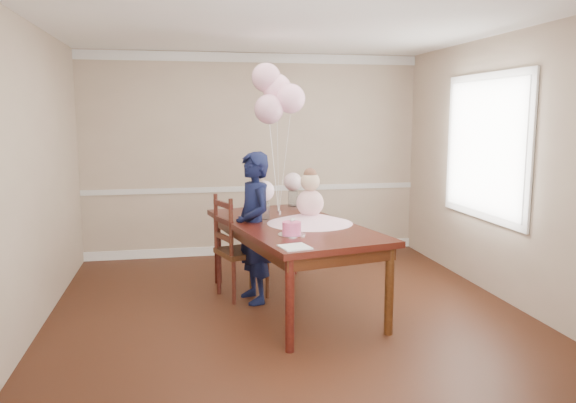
{
  "coord_description": "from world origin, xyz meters",
  "views": [
    {
      "loc": [
        -0.99,
        -4.99,
        1.89
      ],
      "look_at": [
        0.04,
        0.33,
        1.05
      ],
      "focal_mm": 35.0,
      "sensor_mm": 36.0,
      "label": 1
    }
  ],
  "objects": [
    {
      "name": "chair_leg_fr",
      "position": [
        -0.13,
        0.57,
        0.23
      ],
      "size": [
        0.05,
        0.05,
        0.45
      ],
      "primitive_type": "cylinder",
      "rotation": [
        0.0,
        0.0,
        0.33
      ],
      "color": "#35180E",
      "rests_on": "floor"
    },
    {
      "name": "balloon_ribbon_a",
      "position": [
        0.01,
        0.92,
        1.31
      ],
      "size": [
        0.1,
        0.03,
        0.93
      ],
      "primitive_type": "cylinder",
      "rotation": [
        0.0,
        -0.1,
        0.21
      ],
      "color": "white",
      "rests_on": "balloon_weight"
    },
    {
      "name": "dining_chair_seat",
      "position": [
        -0.37,
        0.69,
        0.48
      ],
      "size": [
        0.59,
        0.59,
        0.05
      ],
      "primitive_type": "cube",
      "rotation": [
        0.0,
        0.0,
        0.33
      ],
      "color": "#371C0F",
      "rests_on": "chair_leg_fl"
    },
    {
      "name": "balloon_b",
      "position": [
        0.18,
        0.9,
        2.06
      ],
      "size": [
        0.31,
        0.31,
        0.31
      ],
      "primitive_type": "sphere",
      "color": "#FFB4D2",
      "rests_on": "balloon_ribbon_b"
    },
    {
      "name": "balloon_ribbon_d",
      "position": [
        0.0,
        0.99,
        1.48
      ],
      "size": [
        0.11,
        0.09,
        1.26
      ],
      "primitive_type": "cylinder",
      "rotation": [
        -0.09,
        -0.07,
        0.21
      ],
      "color": "white",
      "rests_on": "balloon_weight"
    },
    {
      "name": "balloon_ribbon_b",
      "position": [
        0.12,
        0.91,
        1.37
      ],
      "size": [
        0.12,
        0.04,
        1.04
      ],
      "primitive_type": "cylinder",
      "rotation": [
        0.05,
        0.1,
        0.21
      ],
      "color": "white",
      "rests_on": "balloon_weight"
    },
    {
      "name": "chair_slat_low",
      "position": [
        -0.57,
        0.62,
        0.66
      ],
      "size": [
        0.17,
        0.41,
        0.05
      ],
      "primitive_type": "cube",
      "rotation": [
        0.0,
        0.0,
        0.33
      ],
      "color": "#39190F",
      "rests_on": "dining_chair_seat"
    },
    {
      "name": "window_frame",
      "position": [
        2.23,
        0.5,
        1.55
      ],
      "size": [
        0.02,
        1.66,
        1.56
      ],
      "primitive_type": "cube",
      "color": "white",
      "rests_on": "wall_right"
    },
    {
      "name": "baby_skirt",
      "position": [
        0.26,
        0.29,
        0.89
      ],
      "size": [
        1.01,
        1.01,
        0.11
      ],
      "primitive_type": "cone",
      "rotation": [
        0.0,
        0.0,
        0.21
      ],
      "color": "#FCBAD3",
      "rests_on": "dining_table_top"
    },
    {
      "name": "cake_flower_a",
      "position": [
        -0.03,
        -0.23,
        0.97
      ],
      "size": [
        0.03,
        0.03,
        0.03
      ],
      "primitive_type": "sphere",
      "color": "silver",
      "rests_on": "birthday_cake"
    },
    {
      "name": "roses_far",
      "position": [
        0.3,
        1.32,
        1.12
      ],
      "size": [
        0.21,
        0.21,
        0.21
      ],
      "primitive_type": "sphere",
      "color": "silver",
      "rests_on": "rose_vase_far"
    },
    {
      "name": "baby_hair",
      "position": [
        0.26,
        0.29,
        1.31
      ],
      "size": [
        0.13,
        0.13,
        0.13
      ],
      "primitive_type": "sphere",
      "color": "brown",
      "rests_on": "baby_head"
    },
    {
      "name": "wall_front",
      "position": [
        0.0,
        -2.5,
        1.35
      ],
      "size": [
        4.5,
        0.02,
        2.7
      ],
      "primitive_type": "cube",
      "color": "tan",
      "rests_on": "floor"
    },
    {
      "name": "window_blinds",
      "position": [
        2.21,
        0.5,
        1.55
      ],
      "size": [
        0.01,
        1.5,
        1.4
      ],
      "primitive_type": "cube",
      "color": "silver",
      "rests_on": "wall_right"
    },
    {
      "name": "napkin",
      "position": [
        -0.1,
        -0.7,
        0.84
      ],
      "size": [
        0.26,
        0.26,
        0.01
      ],
      "primitive_type": "cube",
      "rotation": [
        0.0,
        0.0,
        0.21
      ],
      "color": "white",
      "rests_on": "dining_table_top"
    },
    {
      "name": "floor",
      "position": [
        0.0,
        0.0,
        0.0
      ],
      "size": [
        4.5,
        5.0,
        0.0
      ],
      "primitive_type": "cube",
      "color": "black",
      "rests_on": "ground"
    },
    {
      "name": "cake_flower_b",
      "position": [
        -0.0,
        -0.2,
        0.97
      ],
      "size": [
        0.03,
        0.03,
        0.03
      ],
      "primitive_type": "sphere",
      "color": "silver",
      "rests_on": "birthday_cake"
    },
    {
      "name": "chair_back_post_r",
      "position": [
        -0.63,
        0.8,
        0.78
      ],
      "size": [
        0.05,
        0.05,
        0.59
      ],
      "primitive_type": "cylinder",
      "rotation": [
        0.0,
        0.0,
        0.33
      ],
      "color": "#3E1711",
      "rests_on": "dining_chair_seat"
    },
    {
      "name": "crown_molding",
      "position": [
        0.0,
        2.49,
        2.63
      ],
      "size": [
        4.5,
        0.02,
        0.12
      ],
      "primitive_type": "cube",
      "color": "white",
      "rests_on": "wall_back"
    },
    {
      "name": "birthday_cake",
      "position": [
        -0.03,
        -0.23,
        0.9
      ],
      "size": [
        0.2,
        0.2,
        0.11
      ],
      "primitive_type": "cylinder",
      "rotation": [
        0.0,
        0.0,
        0.21
      ],
      "color": "#D6437C",
      "rests_on": "cake_platter"
    },
    {
      "name": "chair_leg_br",
      "position": [
        -0.25,
        0.93,
        0.23
      ],
      "size": [
        0.05,
        0.05,
        0.45
      ],
      "primitive_type": "cylinder",
      "rotation": [
        0.0,
        0.0,
        0.33
      ],
      "color": "#3D2310",
      "rests_on": "floor"
    },
    {
      "name": "balloon_a",
      "position": [
        -0.05,
        0.91,
        1.95
      ],
      "size": [
        0.31,
        0.31,
        0.31
      ],
      "primitive_type": "sphere",
      "color": "#E09FB6",
      "rests_on": "balloon_ribbon_a"
    },
    {
      "name": "balloon_c",
      "position": [
        0.06,
        1.04,
        2.17
      ],
      "size": [
        0.31,
        0.31,
        0.31
      ],
      "primitive_type": "sphere",
      "color": "#FFB4CE",
      "rests_on": "balloon_ribbon_c"
    },
    {
      "name": "wall_back",
      "position": [
        0.0,
        2.5,
        1.35
      ],
      "size": [
        4.5,
        0.02,
        2.7
      ],
      "primitive_type": "cube",
      "color": "tan",
      "rests_on": "floor"
    },
    {
      "name": "balloon_ribbon_c",
      "position": [
        0.06,
        0.99,
        1.42
      ],
      "size": [
        0.01,
        0.11,
        1.15
      ],
      "primitive_type": "cylinder",
      "rotation": [
        -0.09,
        0.02,
        0.21
      ],
      "color": "silver",
      "rests_on": "balloon_weight"
    },
    {
      "name": "rose_vase_far",
      "position": [
        0.3,
        1.32,
        0.92
      ],
      "size": [
        0.13,
        0.13,
        0.18
      ],
      "primitive_type": "cylinder",
      "rotation": [
        0.0,
        0.0,
        0.21
      ],
      "color": "silver",
      "rests_on": "dining_table_top"
    },
    {
      "name": "chair_slat_top",
      "position": [
        -0.57,
        0.62,
        0.99
      ],
      "size": [
        0.17,
        0.41,
        0.05
      ],
      "primitive_type": "cube",
      "rotation": [
        0.0,
        0.0,
        0.33
      ],
      "color": "#38130F",
      "rests_on": "dining_chair_seat"
    },
    {
      "name": "rose_vase_near",
      "position": [
        -0.15,
        0.6,
        0.92
      ],
      "size": [
        0.13,
        0.13,
        0.18
      ],
      "primitive_type": "cylinder",
      "rotation": [
        0.0,
        0.0,
        0.21
      ],
      "color": "silver",
      "rests_on": "dining_table_top"
    },
    {
      "name": "wall_left",
      "position": [
        -2.25,
        0.0,
        1.35
      ],
      "size": [
        0.02,
        5.0,
        2.7
      ],
      "primitive_type": "cube",
      "color": "tan",
      "rests_on": "floor"
    },
    {
      "name": "balloon_d",
      "position": [
        -0.05,
        1.04,
        2.28
      ],
      "size": [
        0.31,
        0.31,
        0.31
      ],
      "primitive_type": "sphere",
      "color": "#DC9CB2",
      "rests_on": "balloon_ribbon_d"
    },
    {
      "name": "wall_right",
      "position": [
        2.25,
        0.0,
        1.35
      ],
      "size": [
        0.02,
        5.0,
        2.7
      ],
      "primitive_type": "cube",
      "color": "tan",
      "rests_on": "floor"
    },
    {
      "name": "chair_leg_bl",
      "position": [
        -0.61,
        0.81,
        0.23
      ],
      "size": [
        0.05,
        0.05,
        0.45
      ],
      "primitive_type": "cylinder",
      "rotation": [
        0.0,
        0.0,
        0.33
      ],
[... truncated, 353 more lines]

